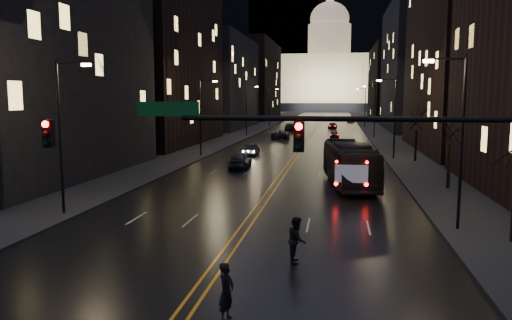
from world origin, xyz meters
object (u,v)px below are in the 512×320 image
at_px(receding_car_a, 335,146).
at_px(pedestrian_a, 226,292).
at_px(bus, 349,164).
at_px(oncoming_car_a, 240,160).
at_px(oncoming_car_b, 251,150).
at_px(traffic_signal, 373,153).
at_px(pedestrian_b, 297,240).

height_order(receding_car_a, pedestrian_a, pedestrian_a).
bearing_deg(receding_car_a, bus, -87.51).
bearing_deg(pedestrian_a, oncoming_car_a, 24.33).
xyz_separation_m(oncoming_car_b, pedestrian_a, (6.69, -43.57, 0.25)).
xyz_separation_m(traffic_signal, receding_car_a, (-1.33, 47.40, -4.38)).
xyz_separation_m(bus, pedestrian_b, (-2.59, -19.29, -0.71)).
xyz_separation_m(oncoming_car_a, receding_car_a, (9.11, 16.58, -0.10)).
xyz_separation_m(traffic_signal, oncoming_car_a, (-10.44, 30.82, -4.28)).
distance_m(traffic_signal, bus, 23.37).
height_order(receding_car_a, pedestrian_b, pedestrian_b).
height_order(bus, oncoming_car_a, bus).
height_order(oncoming_car_a, oncoming_car_b, oncoming_car_a).
bearing_deg(bus, oncoming_car_a, 135.80).
height_order(traffic_signal, pedestrian_a, traffic_signal).
relative_size(oncoming_car_b, pedestrian_a, 2.21).
relative_size(traffic_signal, pedestrian_b, 8.85).
relative_size(receding_car_a, pedestrian_b, 2.26).
height_order(bus, oncoming_car_b, bus).
bearing_deg(receding_car_a, pedestrian_b, -92.14).
bearing_deg(traffic_signal, pedestrian_a, -155.86).
bearing_deg(oncoming_car_a, oncoming_car_b, -90.41).
xyz_separation_m(pedestrian_a, pedestrian_b, (1.72, 5.83, 0.06)).
height_order(traffic_signal, bus, traffic_signal).
bearing_deg(oncoming_car_b, pedestrian_a, 99.28).
relative_size(traffic_signal, oncoming_car_a, 3.57).
height_order(bus, pedestrian_b, bus).
bearing_deg(bus, pedestrian_b, -105.06).
bearing_deg(pedestrian_a, bus, 4.26).
xyz_separation_m(oncoming_car_a, oncoming_car_b, (-0.69, 10.76, -0.15)).
bearing_deg(oncoming_car_b, oncoming_car_a, 94.25).
bearing_deg(oncoming_car_b, receding_car_a, -148.75).
relative_size(pedestrian_a, pedestrian_b, 0.94).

